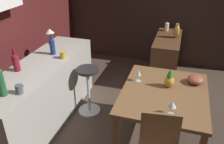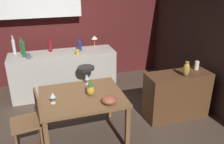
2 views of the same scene
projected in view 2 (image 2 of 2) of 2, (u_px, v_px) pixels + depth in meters
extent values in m
plane|color=#47382D|center=(73.00, 129.00, 3.83)|extent=(9.00, 9.00, 0.00)
cube|color=#4C1919|center=(55.00, 26.00, 5.18)|extent=(5.20, 0.10, 2.60)
cube|color=white|center=(38.00, 1.00, 4.78)|extent=(1.70, 0.32, 0.64)
cube|color=#33231E|center=(204.00, 36.00, 4.30)|extent=(0.10, 4.40, 2.60)
cube|color=brown|center=(82.00, 96.00, 3.36)|extent=(1.19, 0.99, 0.04)
cube|color=brown|center=(44.00, 109.00, 3.74)|extent=(0.06, 0.06, 0.70)
cube|color=brown|center=(109.00, 99.00, 4.04)|extent=(0.06, 0.06, 0.70)
cube|color=brown|center=(47.00, 144.00, 2.96)|extent=(0.06, 0.06, 0.70)
cube|color=brown|center=(127.00, 129.00, 3.26)|extent=(0.06, 0.06, 0.70)
cube|color=#B2ADA3|center=(64.00, 73.00, 4.87)|extent=(2.10, 0.60, 0.90)
cube|color=#56351E|center=(177.00, 95.00, 4.05)|extent=(1.10, 0.44, 0.82)
cube|color=brown|center=(26.00, 123.00, 3.19)|extent=(0.45, 0.45, 0.04)
cube|color=brown|center=(38.00, 107.00, 3.18)|extent=(0.08, 0.38, 0.42)
cylinder|color=brown|center=(16.00, 134.00, 3.36)|extent=(0.04, 0.04, 0.45)
cylinder|color=brown|center=(42.00, 141.00, 3.22)|extent=(0.04, 0.04, 0.45)
cylinder|color=brown|center=(38.00, 128.00, 3.48)|extent=(0.04, 0.04, 0.45)
cylinder|color=#262323|center=(86.00, 68.00, 4.41)|extent=(0.32, 0.32, 0.04)
cylinder|color=silver|center=(87.00, 85.00, 4.55)|extent=(0.04, 0.04, 0.70)
cylinder|color=silver|center=(87.00, 100.00, 4.68)|extent=(0.34, 0.34, 0.03)
cylinder|color=silver|center=(53.00, 103.00, 3.15)|extent=(0.07, 0.07, 0.00)
cylinder|color=silver|center=(53.00, 100.00, 3.13)|extent=(0.01, 0.01, 0.09)
cone|color=silver|center=(52.00, 95.00, 3.10)|extent=(0.08, 0.08, 0.07)
cylinder|color=silver|center=(87.00, 84.00, 3.70)|extent=(0.07, 0.07, 0.00)
cylinder|color=silver|center=(87.00, 81.00, 3.69)|extent=(0.01, 0.01, 0.08)
cone|color=silver|center=(87.00, 77.00, 3.66)|extent=(0.06, 0.06, 0.07)
ellipsoid|color=gold|center=(91.00, 91.00, 3.33)|extent=(0.12, 0.12, 0.15)
cone|color=#2D6B28|center=(90.00, 83.00, 3.28)|extent=(0.08, 0.08, 0.10)
ellipsoid|color=#9E4C38|center=(109.00, 100.00, 3.12)|extent=(0.20, 0.20, 0.10)
cylinder|color=navy|center=(80.00, 47.00, 4.74)|extent=(0.07, 0.07, 0.19)
sphere|color=navy|center=(80.00, 42.00, 4.70)|extent=(0.07, 0.07, 0.07)
cylinder|color=navy|center=(79.00, 39.00, 4.68)|extent=(0.03, 0.03, 0.08)
cylinder|color=#1E592D|center=(23.00, 50.00, 4.39)|extent=(0.08, 0.08, 0.27)
sphere|color=#1E592D|center=(22.00, 43.00, 4.34)|extent=(0.08, 0.08, 0.08)
cylinder|color=#1E592D|center=(22.00, 40.00, 4.32)|extent=(0.03, 0.03, 0.06)
cylinder|color=maroon|center=(50.00, 47.00, 4.73)|extent=(0.08, 0.08, 0.18)
sphere|color=maroon|center=(50.00, 43.00, 4.69)|extent=(0.08, 0.08, 0.08)
cylinder|color=maroon|center=(49.00, 40.00, 4.67)|extent=(0.04, 0.04, 0.08)
cylinder|color=#475623|center=(22.00, 48.00, 4.54)|extent=(0.08, 0.08, 0.25)
sphere|color=#475623|center=(21.00, 42.00, 4.49)|extent=(0.08, 0.08, 0.08)
cylinder|color=#475623|center=(21.00, 39.00, 4.47)|extent=(0.03, 0.03, 0.06)
cylinder|color=silver|center=(14.00, 47.00, 4.57)|extent=(0.06, 0.06, 0.26)
sphere|color=silver|center=(13.00, 41.00, 4.52)|extent=(0.06, 0.06, 0.06)
cylinder|color=silver|center=(12.00, 38.00, 4.50)|extent=(0.03, 0.03, 0.08)
cylinder|color=#515660|center=(28.00, 56.00, 4.33)|extent=(0.08, 0.08, 0.10)
torus|color=#515660|center=(31.00, 56.00, 4.34)|extent=(0.05, 0.01, 0.05)
cylinder|color=gold|center=(77.00, 52.00, 4.56)|extent=(0.08, 0.08, 0.10)
torus|color=gold|center=(80.00, 52.00, 4.57)|extent=(0.05, 0.01, 0.05)
cylinder|color=#A58447|center=(95.00, 46.00, 5.09)|extent=(0.08, 0.08, 0.02)
cylinder|color=#A58447|center=(95.00, 42.00, 5.06)|extent=(0.02, 0.02, 0.15)
cone|color=beige|center=(94.00, 37.00, 5.02)|extent=(0.14, 0.14, 0.07)
cylinder|color=white|center=(197.00, 65.00, 4.03)|extent=(0.07, 0.07, 0.15)
ellipsoid|color=yellow|center=(197.00, 61.00, 4.00)|extent=(0.01, 0.01, 0.03)
ellipsoid|color=#B78C38|center=(186.00, 70.00, 3.75)|extent=(0.11, 0.11, 0.23)
cylinder|color=#B78C38|center=(187.00, 62.00, 3.70)|extent=(0.06, 0.06, 0.02)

